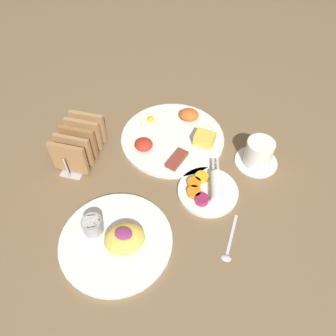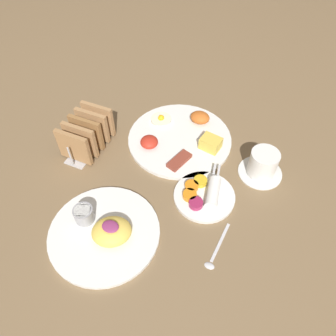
{
  "view_description": "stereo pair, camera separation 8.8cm",
  "coord_description": "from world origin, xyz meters",
  "px_view_note": "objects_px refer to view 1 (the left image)",
  "views": [
    {
      "loc": [
        0.16,
        -0.51,
        0.7
      ],
      "look_at": [
        0.02,
        0.03,
        0.03
      ],
      "focal_mm": 35.0,
      "sensor_mm": 36.0,
      "label": 1
    },
    {
      "loc": [
        0.24,
        -0.48,
        0.7
      ],
      "look_at": [
        0.02,
        0.03,
        0.03
      ],
      "focal_mm": 35.0,
      "sensor_mm": 36.0,
      "label": 2
    }
  ],
  "objects_px": {
    "plate_condiments": "(208,189)",
    "toast_rack": "(79,143)",
    "coffee_cup": "(258,154)",
    "plate_breakfast": "(174,136)",
    "plate_foreground": "(116,239)"
  },
  "relations": [
    {
      "from": "plate_condiments",
      "to": "toast_rack",
      "type": "relative_size",
      "value": 0.98
    },
    {
      "from": "plate_condiments",
      "to": "coffee_cup",
      "type": "distance_m",
      "value": 0.18
    },
    {
      "from": "toast_rack",
      "to": "coffee_cup",
      "type": "xyz_separation_m",
      "value": [
        0.49,
        0.1,
        -0.01
      ]
    },
    {
      "from": "plate_breakfast",
      "to": "toast_rack",
      "type": "xyz_separation_m",
      "value": [
        -0.24,
        -0.13,
        0.04
      ]
    },
    {
      "from": "coffee_cup",
      "to": "plate_condiments",
      "type": "bearing_deg",
      "value": -129.77
    },
    {
      "from": "plate_breakfast",
      "to": "plate_condiments",
      "type": "height_order",
      "value": "plate_breakfast"
    },
    {
      "from": "plate_breakfast",
      "to": "coffee_cup",
      "type": "height_order",
      "value": "coffee_cup"
    },
    {
      "from": "plate_condiments",
      "to": "plate_foreground",
      "type": "relative_size",
      "value": 0.67
    },
    {
      "from": "plate_foreground",
      "to": "coffee_cup",
      "type": "distance_m",
      "value": 0.45
    },
    {
      "from": "toast_rack",
      "to": "plate_breakfast",
      "type": "bearing_deg",
      "value": 28.37
    },
    {
      "from": "plate_breakfast",
      "to": "plate_foreground",
      "type": "distance_m",
      "value": 0.37
    },
    {
      "from": "plate_breakfast",
      "to": "toast_rack",
      "type": "relative_size",
      "value": 1.71
    },
    {
      "from": "toast_rack",
      "to": "coffee_cup",
      "type": "bearing_deg",
      "value": 11.28
    },
    {
      "from": "plate_breakfast",
      "to": "coffee_cup",
      "type": "relative_size",
      "value": 2.57
    },
    {
      "from": "toast_rack",
      "to": "coffee_cup",
      "type": "relative_size",
      "value": 1.5
    }
  ]
}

